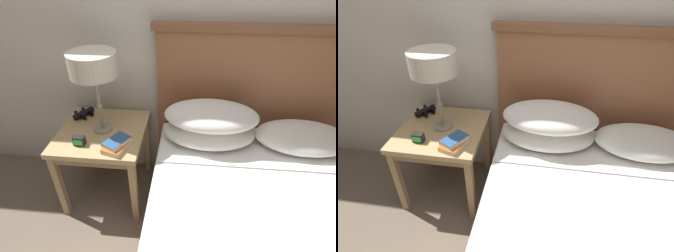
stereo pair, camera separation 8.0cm
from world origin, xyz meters
The scene contains 7 objects.
wall_back centered at (0.00, 0.92, 1.30)m, with size 8.00×0.06×2.60m.
nightstand centered at (-0.51, 0.58, 0.49)m, with size 0.58×0.58×0.57m.
table_lamp centered at (-0.50, 0.60, 1.02)m, with size 0.29×0.29×0.54m.
book_on_nightstand centered at (-0.35, 0.41, 0.58)m, with size 0.17×0.21×0.03m.
book_stacked_on_top centered at (-0.35, 0.42, 0.61)m, with size 0.17×0.19×0.03m.
binoculars_pair centered at (-0.69, 0.75, 0.59)m, with size 0.16×0.16×0.05m.
alarm_clock centered at (-0.60, 0.42, 0.60)m, with size 0.07×0.05×0.06m.
Camera 1 is at (0.09, -0.83, 1.59)m, focal length 28.00 mm.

